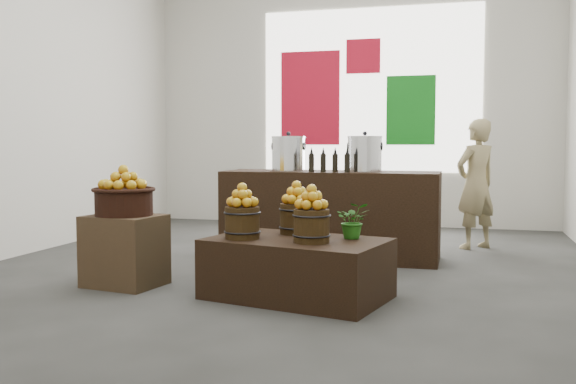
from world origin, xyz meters
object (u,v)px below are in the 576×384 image
(counter, at_px, (330,215))
(stock_pot_center, at_px, (365,155))
(crate, at_px, (125,251))
(wicker_basket, at_px, (124,202))
(stock_pot_left, at_px, (288,154))
(shopper, at_px, (476,184))
(display_table, at_px, (297,269))

(counter, xyz_separation_m, stock_pot_center, (0.36, -0.00, 0.64))
(crate, xyz_separation_m, wicker_basket, (0.00, 0.00, 0.41))
(wicker_basket, xyz_separation_m, counter, (1.44, 1.76, -0.25))
(stock_pot_center, bearing_deg, counter, 179.80)
(stock_pot_left, bearing_deg, stock_pot_center, -0.20)
(wicker_basket, bearing_deg, stock_pot_left, 61.04)
(stock_pot_left, xyz_separation_m, shopper, (1.96, 1.05, -0.35))
(crate, bearing_deg, stock_pot_left, 61.04)
(wicker_basket, relative_size, stock_pot_left, 1.39)
(shopper, bearing_deg, counter, -7.26)
(wicker_basket, bearing_deg, stock_pot_center, 44.38)
(display_table, height_order, stock_pot_left, stock_pot_left)
(crate, relative_size, shopper, 0.40)
(crate, distance_m, stock_pot_left, 2.17)
(display_table, xyz_separation_m, shopper, (1.40, 2.87, 0.52))
(crate, relative_size, wicker_basket, 1.25)
(stock_pot_left, relative_size, shopper, 0.23)
(counter, height_order, shopper, shopper)
(counter, distance_m, stock_pot_center, 0.73)
(wicker_basket, height_order, display_table, wicker_basket)
(counter, xyz_separation_m, shopper, (1.50, 1.06, 0.29))
(stock_pot_left, bearing_deg, wicker_basket, -118.96)
(crate, relative_size, display_table, 0.45)
(crate, distance_m, display_table, 1.54)
(counter, bearing_deg, shopper, 35.38)
(display_table, height_order, stock_pot_center, stock_pot_center)
(crate, relative_size, stock_pot_left, 1.73)
(stock_pot_center, bearing_deg, display_table, -98.27)
(display_table, xyz_separation_m, counter, (-0.10, 1.81, 0.23))
(display_table, height_order, shopper, shopper)
(display_table, bearing_deg, shopper, 77.11)
(counter, relative_size, stock_pot_center, 6.47)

